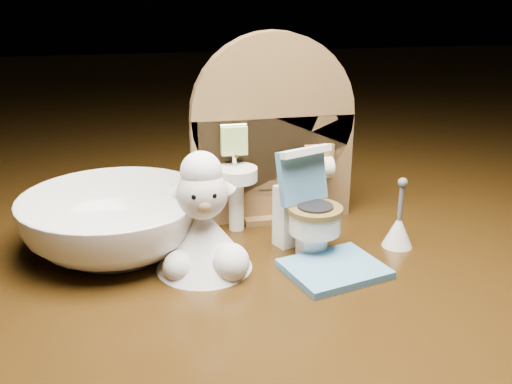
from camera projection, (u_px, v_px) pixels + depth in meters
backdrop_panel at (272, 141)px, 0.45m from camera, size 0.13×0.05×0.15m
toy_toilet at (306, 213)px, 0.41m from camera, size 0.05×0.05×0.08m
bath_mat at (334, 269)px, 0.39m from camera, size 0.07×0.07×0.00m
toilet_brush at (398, 228)px, 0.42m from camera, size 0.02×0.02×0.05m
plush_lamb at (204, 229)px, 0.38m from camera, size 0.07×0.07×0.09m
ceramic_bowl at (116, 223)px, 0.41m from camera, size 0.16×0.16×0.04m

